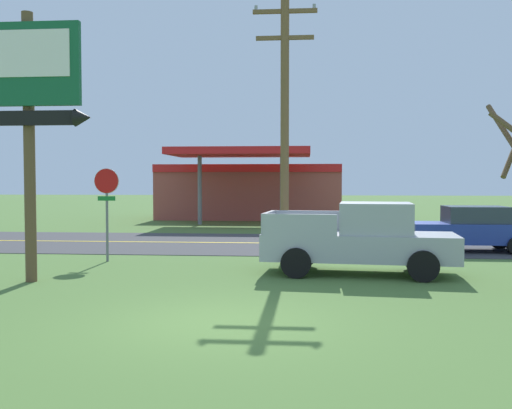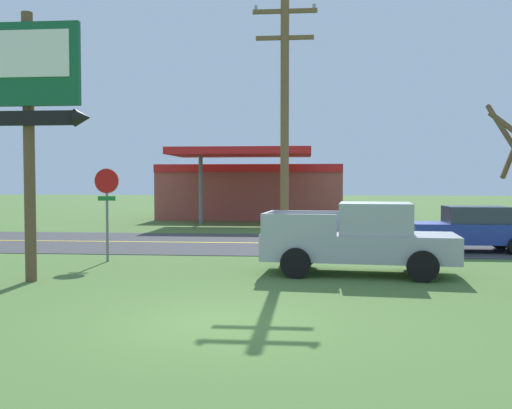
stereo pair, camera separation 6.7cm
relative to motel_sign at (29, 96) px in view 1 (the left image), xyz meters
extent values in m
plane|color=#4C7033|center=(5.29, -3.61, -4.67)|extent=(180.00, 180.00, 0.00)
cube|color=#3D3D3F|center=(5.29, 9.39, -4.66)|extent=(140.00, 8.00, 0.02)
cube|color=gold|center=(5.29, 9.39, -4.65)|extent=(126.00, 0.20, 0.01)
cylinder|color=brown|center=(-0.07, 0.13, -1.29)|extent=(0.28, 0.28, 6.76)
cube|color=#145633|center=(-0.07, -0.05, 0.76)|extent=(2.84, 0.16, 2.05)
cube|color=white|center=(-0.07, -0.14, 1.01)|extent=(2.38, 0.03, 1.15)
cube|color=black|center=(-0.07, -0.05, -0.56)|extent=(2.56, 0.12, 0.36)
cone|color=black|center=(1.41, -0.05, -0.56)|extent=(0.40, 0.44, 0.44)
cylinder|color=slate|center=(0.62, 3.80, -3.57)|extent=(0.08, 0.08, 2.20)
cylinder|color=red|center=(0.62, 3.77, -2.12)|extent=(0.76, 0.03, 0.76)
cylinder|color=white|center=(0.62, 3.79, -2.12)|extent=(0.80, 0.01, 0.80)
cube|color=#19722D|center=(0.62, 3.77, -2.67)|extent=(0.56, 0.03, 0.14)
cylinder|color=brown|center=(6.22, 3.90, -0.56)|extent=(0.26, 0.26, 8.22)
cube|color=brown|center=(6.22, 3.90, 3.04)|extent=(1.97, 0.12, 0.12)
cube|color=brown|center=(6.22, 3.90, 2.24)|extent=(1.77, 0.12, 0.12)
cylinder|color=gray|center=(5.33, 3.90, 3.16)|extent=(0.10, 0.10, 0.14)
cylinder|color=gray|center=(7.10, 3.90, 3.16)|extent=(0.10, 0.10, 0.14)
cylinder|color=brown|center=(11.35, -0.43, -1.07)|extent=(0.48, 1.61, 1.53)
cube|color=#A84C42|center=(3.10, 25.21, -2.87)|extent=(12.00, 6.00, 3.60)
cube|color=red|center=(3.10, 22.16, -1.32)|extent=(12.00, 0.12, 0.50)
cube|color=red|center=(3.10, 19.21, -0.47)|extent=(8.00, 5.00, 0.40)
cylinder|color=slate|center=(0.70, 19.21, -2.57)|extent=(0.24, 0.24, 4.20)
cylinder|color=slate|center=(5.50, 19.21, -2.57)|extent=(0.24, 0.24, 4.20)
cube|color=#A8AAAF|center=(8.32, 2.06, -3.91)|extent=(5.36, 2.44, 0.72)
cube|color=#A8AAAF|center=(8.77, 2.02, -3.13)|extent=(2.06, 1.97, 0.84)
cube|color=#28333D|center=(9.65, 1.94, -3.13)|extent=(0.26, 1.66, 0.71)
cube|color=#A8AAAF|center=(6.89, 3.12, -3.27)|extent=(1.95, 0.30, 0.56)
cube|color=#A8AAAF|center=(6.71, 1.29, -3.27)|extent=(1.95, 0.30, 0.56)
cube|color=#A8AAAF|center=(5.83, 2.30, -3.27)|extent=(0.30, 1.88, 0.56)
cylinder|color=black|center=(10.02, 2.89, -4.27)|extent=(0.82, 0.35, 0.80)
cylinder|color=black|center=(9.83, 0.94, -4.27)|extent=(0.82, 0.35, 0.80)
cylinder|color=black|center=(6.81, 3.19, -4.27)|extent=(0.82, 0.35, 0.80)
cylinder|color=black|center=(6.62, 1.24, -4.27)|extent=(0.82, 0.35, 0.80)
cube|color=#233893|center=(12.79, 7.39, -3.99)|extent=(4.20, 1.76, 0.72)
cube|color=#2D3842|center=(12.94, 7.39, -3.33)|extent=(2.10, 1.56, 0.60)
cylinder|color=black|center=(11.49, 6.51, -4.35)|extent=(0.64, 0.24, 0.64)
cylinder|color=black|center=(11.49, 8.27, -4.35)|extent=(0.64, 0.24, 0.64)
cylinder|color=black|center=(14.09, 8.27, -4.35)|extent=(0.64, 0.24, 0.64)
camera|label=1|loc=(6.87, -13.76, -2.11)|focal=40.20mm
camera|label=2|loc=(6.94, -13.75, -2.11)|focal=40.20mm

